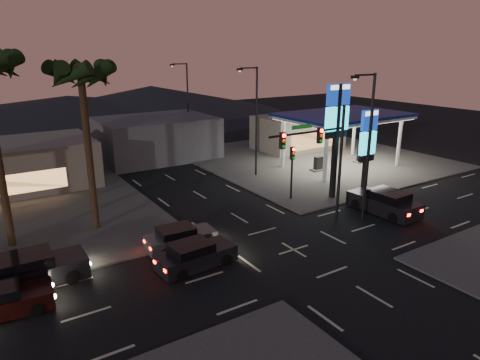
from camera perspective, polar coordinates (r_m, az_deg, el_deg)
ground at (r=25.93m, az=7.17°, el=-9.21°), size 140.00×140.00×0.00m
corner_lot_ne at (r=47.28m, az=9.72°, el=2.83°), size 24.00×24.00×0.12m
gas_station at (r=43.51m, az=13.62°, el=8.14°), size 12.20×8.20×5.47m
convenience_store at (r=51.82m, az=7.75°, el=6.34°), size 10.00×6.00×4.00m
pylon_sign_tall at (r=33.52m, az=12.81°, el=7.97°), size 2.20×0.35×9.00m
pylon_sign_short at (r=34.97m, az=16.69°, el=5.14°), size 1.60×0.35×7.00m
traffic_signal_mast at (r=27.99m, az=10.89°, el=3.95°), size 6.10×0.39×8.00m
pedestal_signal at (r=33.28m, az=6.97°, el=2.09°), size 0.32×0.39×4.30m
streetlight_near at (r=29.40m, az=16.60°, el=5.14°), size 2.14×0.25×10.00m
streetlight_mid at (r=38.97m, az=1.96°, el=8.57°), size 2.14×0.25×10.00m
streetlight_far at (r=51.01m, az=-7.18°, el=10.42°), size 2.14×0.25×10.00m
palm_a at (r=27.94m, az=-20.37°, el=11.92°), size 4.41×4.41×10.86m
building_far_mid at (r=47.83m, az=-11.16°, el=5.54°), size 12.00×9.00×4.40m
hill_right at (r=83.81m, az=-11.70°, el=10.48°), size 50.00×50.00×5.00m
hill_center at (r=79.70m, az=-21.86°, el=8.96°), size 60.00×60.00×4.00m
car_lane_a_front at (r=23.71m, az=-6.04°, el=-9.98°), size 4.55×2.12×1.45m
car_lane_a_mid at (r=22.44m, az=-29.28°, el=-13.97°), size 4.40×2.09×1.40m
car_lane_b_front at (r=25.93m, az=-8.02°, el=-7.68°), size 4.32×2.00×1.38m
car_lane_b_mid at (r=24.27m, az=-25.96°, el=-10.77°), size 5.22×2.25×1.69m
suv_station at (r=32.66m, az=18.72°, el=-2.88°), size 2.37×5.26×1.74m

